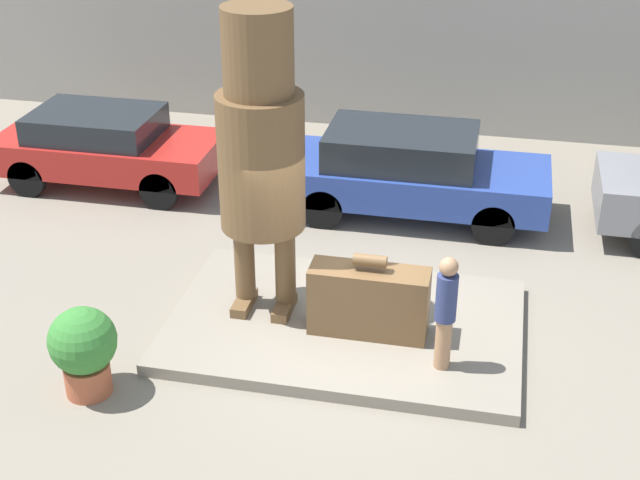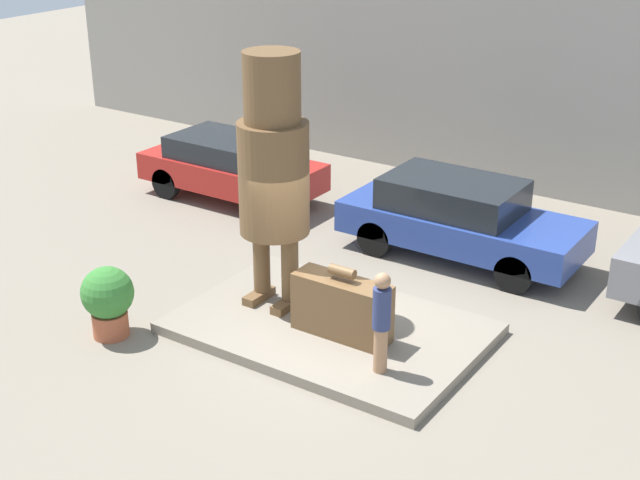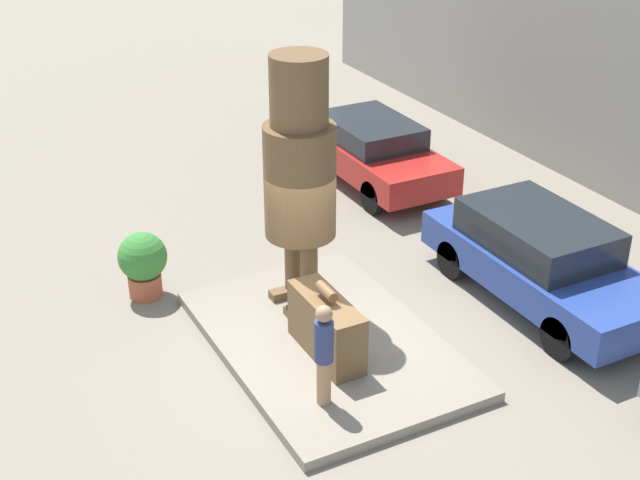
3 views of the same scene
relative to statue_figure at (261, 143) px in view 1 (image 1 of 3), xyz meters
The scene contains 8 objects.
ground_plane 2.90m from the statue_figure, ahead, with size 60.00×60.00×0.00m, color gray.
pedestal 2.82m from the statue_figure, ahead, with size 4.83×3.23×0.17m.
statue_figure is the anchor object (origin of this frame).
giant_suitcase 2.53m from the statue_figure, 12.28° to the right, with size 1.59×0.53×1.18m.
tourist 3.17m from the statue_figure, 19.85° to the right, with size 0.27×0.27×1.58m.
parked_car_red 5.92m from the statue_figure, 136.97° to the left, with size 4.11×1.79×1.43m.
parked_car_blue 4.44m from the statue_figure, 67.43° to the left, with size 4.59×1.83×1.55m.
planter_pot 3.40m from the statue_figure, 128.32° to the right, with size 0.84×0.84×1.19m.
Camera 1 is at (1.85, -10.22, 6.90)m, focal length 50.00 mm.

